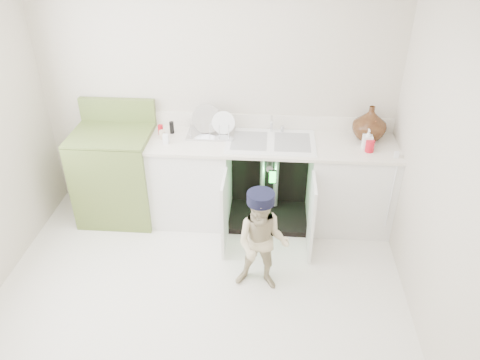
# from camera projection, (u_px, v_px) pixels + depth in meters

# --- Properties ---
(ground) EXTENTS (3.50, 3.50, 0.00)m
(ground) POSITION_uv_depth(u_px,v_px,m) (199.00, 299.00, 3.95)
(ground) COLOR beige
(ground) RESTS_ON ground
(room_shell) EXTENTS (6.00, 5.50, 1.26)m
(room_shell) POSITION_uv_depth(u_px,v_px,m) (191.00, 173.00, 3.29)
(room_shell) COLOR beige
(room_shell) RESTS_ON ground
(counter_run) EXTENTS (2.44, 1.02, 1.23)m
(counter_run) POSITION_uv_depth(u_px,v_px,m) (272.00, 179.00, 4.69)
(counter_run) COLOR white
(counter_run) RESTS_ON ground
(avocado_stove) EXTENTS (0.77, 0.65, 1.19)m
(avocado_stove) POSITION_uv_depth(u_px,v_px,m) (117.00, 173.00, 4.76)
(avocado_stove) COLOR olive
(avocado_stove) RESTS_ON ground
(repair_worker) EXTENTS (0.49, 0.85, 0.95)m
(repair_worker) POSITION_uv_depth(u_px,v_px,m) (262.00, 242.00, 3.85)
(repair_worker) COLOR #C4B78D
(repair_worker) RESTS_ON ground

